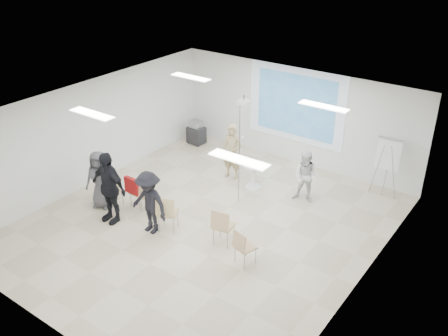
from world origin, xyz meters
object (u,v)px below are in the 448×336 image
Objects in this scene: chair_left_mid at (137,191)px; laptop at (149,195)px; chair_center at (167,211)px; chair_right_far at (243,245)px; chair_left_inner at (147,195)px; av_cart at (196,133)px; audience_mid at (149,199)px; chair_far_left at (111,188)px; chair_right_inner at (222,224)px; pedestal_table at (253,175)px; audience_outer at (99,176)px; player_right at (306,174)px; player_left at (232,148)px; audience_left at (108,182)px; flipchart_easel at (388,154)px.

chair_left_mid is 0.37m from laptop.
chair_left_mid is at bearing 1.51° from laptop.
chair_center reaches higher than chair_right_far.
chair_left_inner is 0.99× the size of av_cart.
audience_mid is (-0.33, -0.24, 0.34)m from chair_center.
chair_center reaches higher than chair_far_left.
chair_right_inner is (1.41, 0.33, -0.01)m from chair_center.
pedestal_table is 0.42× the size of audience_outer.
chair_right_far is (1.71, -3.07, 0.09)m from pedestal_table.
chair_left_inner is at bearing 3.04° from chair_left_mid.
player_right is 1.91× the size of chair_left_mid.
pedestal_table is 0.79× the size of chair_right_inner.
audience_left is at bearing -116.44° from player_left.
player_left is 3.86m from audience_left.
chair_center is at bearing -93.04° from player_left.
audience_outer is at bearing -130.48° from pedestal_table.
chair_far_left is 1.81m from audience_mid.
chair_right_inner is at bearing -13.74° from audience_outer.
chair_left_inner is at bearing -119.75° from pedestal_table.
player_left is 2.28× the size of av_cart.
chair_center is (1.39, -0.37, 0.08)m from chair_left_mid.
chair_right_far is 3.29m from laptop.
audience_mid reaches higher than flipchart_easel.
pedestal_table is at bearing 45.32° from chair_left_inner.
chair_left_mid is 1.29m from audience_mid.
laptop is (-0.02, 0.09, -0.04)m from chair_left_inner.
chair_right_inner is 1.15× the size of av_cart.
player_left reaches higher than chair_center.
audience_left is at bearing 172.19° from chair_center.
audience_outer is at bearing -145.85° from flipchart_easel.
pedestal_table is at bearing -157.24° from flipchart_easel.
pedestal_table is 3.11m from chair_center.
player_left is (-0.85, 0.17, 0.53)m from pedestal_table.
chair_right_inner is 0.87m from chair_right_far.
player_left is 3.08m from chair_left_mid.
chair_far_left is at bearing -165.16° from chair_right_far.
player_right reaches higher than chair_right_inner.
pedestal_table is 3.45m from audience_mid.
pedestal_table is 0.35× the size of audience_left.
audience_left is (-3.52, -3.74, 0.28)m from player_right.
chair_far_left is (-1.71, -3.14, -0.45)m from player_left.
chair_far_left is at bearing 33.17° from audience_outer.
av_cart is (-4.16, 4.22, -0.18)m from chair_right_inner.
player_right is 4.51m from chair_left_mid.
audience_left is (-1.49, -0.45, 0.51)m from chair_center.
audience_outer is at bearing 12.03° from laptop.
audience_outer is at bearing -81.06° from av_cart.
audience_mid is at bearing -172.61° from chair_right_inner.
chair_right_inner is (2.44, -0.06, 0.08)m from chair_left_inner.
player_left is at bearing 91.78° from audience_mid.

